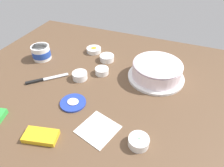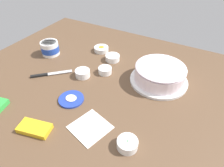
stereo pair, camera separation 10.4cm
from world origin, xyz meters
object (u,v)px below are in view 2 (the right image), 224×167
object	(u,v)px
frosted_cake	(160,74)
candy_box_lower	(35,128)
frosting_tub	(50,48)
sprinkle_bowl_green	(127,144)
frosting_tub_lid	(71,99)
sprinkle_bowl_yellow	(105,70)
sprinkle_bowl_rainbow	(113,58)
spreading_knife	(48,74)
sprinkle_bowl_orange	(101,49)
sprinkle_bowl_pink	(83,73)
paper_napkin	(90,127)

from	to	relation	value
frosted_cake	candy_box_lower	distance (m)	0.68
frosted_cake	candy_box_lower	world-z (taller)	frosted_cake
frosting_tub	sprinkle_bowl_green	bearing A→B (deg)	-27.44
sprinkle_bowl_green	frosting_tub_lid	bearing A→B (deg)	163.82
sprinkle_bowl_yellow	sprinkle_bowl_rainbow	bearing A→B (deg)	102.07
sprinkle_bowl_green	spreading_knife	bearing A→B (deg)	161.51
frosting_tub_lid	sprinkle_bowl_orange	bearing A→B (deg)	104.03
sprinkle_bowl_pink	sprinkle_bowl_yellow	bearing A→B (deg)	42.68
sprinkle_bowl_yellow	frosting_tub	bearing A→B (deg)	178.94
frosting_tub_lid	candy_box_lower	world-z (taller)	candy_box_lower
sprinkle_bowl_rainbow	candy_box_lower	xyz separation A→B (m)	(-0.02, -0.65, -0.01)
frosted_cake	sprinkle_bowl_yellow	bearing A→B (deg)	-165.99
frosted_cake	candy_box_lower	xyz separation A→B (m)	(-0.35, -0.58, -0.04)
frosting_tub_lid	sprinkle_bowl_orange	distance (m)	0.50
frosting_tub_lid	sprinkle_bowl_rainbow	bearing A→B (deg)	89.77
frosting_tub_lid	sprinkle_bowl_rainbow	size ratio (longest dim) A/B	1.39
frosted_cake	frosting_tub	size ratio (longest dim) A/B	2.73
sprinkle_bowl_yellow	frosted_cake	bearing A→B (deg)	14.01
sprinkle_bowl_yellow	candy_box_lower	world-z (taller)	sprinkle_bowl_yellow
spreading_knife	candy_box_lower	bearing A→B (deg)	-54.64
spreading_knife	sprinkle_bowl_yellow	xyz separation A→B (m)	(0.28, 0.18, 0.01)
candy_box_lower	sprinkle_bowl_orange	bearing A→B (deg)	85.17
sprinkle_bowl_orange	spreading_knife	bearing A→B (deg)	-107.98
spreading_knife	sprinkle_bowl_orange	world-z (taller)	sprinkle_bowl_orange
frosting_tub	sprinkle_bowl_green	size ratio (longest dim) A/B	1.38
sprinkle_bowl_pink	sprinkle_bowl_green	distance (m)	0.52
frosted_cake	sprinkle_bowl_yellow	xyz separation A→B (m)	(-0.30, -0.07, -0.03)
frosting_tub	paper_napkin	size ratio (longest dim) A/B	0.77
spreading_knife	sprinkle_bowl_orange	size ratio (longest dim) A/B	1.89
sprinkle_bowl_orange	candy_box_lower	bearing A→B (deg)	-81.83
sprinkle_bowl_green	sprinkle_bowl_yellow	bearing A→B (deg)	130.44
sprinkle_bowl_orange	frosting_tub_lid	bearing A→B (deg)	-75.97
frosting_tub	candy_box_lower	xyz separation A→B (m)	(0.38, -0.51, -0.03)
sprinkle_bowl_rainbow	sprinkle_bowl_orange	bearing A→B (deg)	152.28
spreading_knife	sprinkle_bowl_green	xyz separation A→B (m)	(0.61, -0.20, 0.01)
sprinkle_bowl_green	sprinkle_bowl_yellow	distance (m)	0.51
frosting_tub	frosting_tub_lid	bearing A→B (deg)	-36.02
frosted_cake	frosting_tub	bearing A→B (deg)	-174.76
frosted_cake	sprinkle_bowl_green	size ratio (longest dim) A/B	3.77
frosting_tub_lid	sprinkle_bowl_green	bearing A→B (deg)	-16.18
sprinkle_bowl_rainbow	frosting_tub	bearing A→B (deg)	-161.38
frosting_tub_lid	sprinkle_bowl_rainbow	world-z (taller)	sprinkle_bowl_rainbow
frosting_tub	sprinkle_bowl_rainbow	xyz separation A→B (m)	(0.40, 0.13, -0.03)
frosted_cake	sprinkle_bowl_yellow	size ratio (longest dim) A/B	4.03
sprinkle_bowl_yellow	sprinkle_bowl_orange	world-z (taller)	sprinkle_bowl_yellow
spreading_knife	sprinkle_bowl_pink	bearing A→B (deg)	26.66
sprinkle_bowl_rainbow	sprinkle_bowl_yellow	bearing A→B (deg)	-77.93
frosting_tub	sprinkle_bowl_pink	size ratio (longest dim) A/B	1.37
sprinkle_bowl_yellow	sprinkle_bowl_pink	bearing A→B (deg)	-137.32
spreading_knife	sprinkle_bowl_pink	size ratio (longest dim) A/B	2.19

